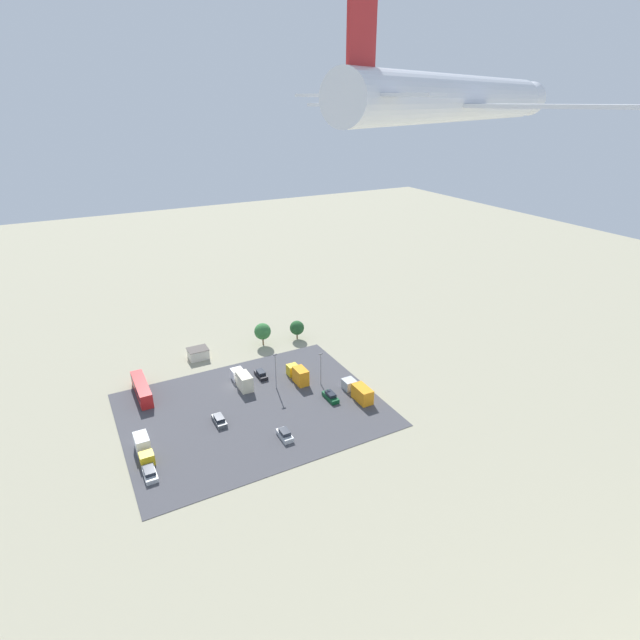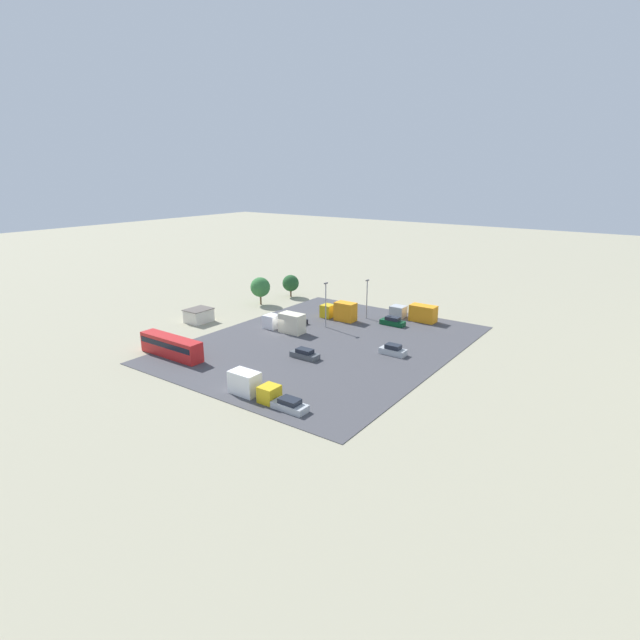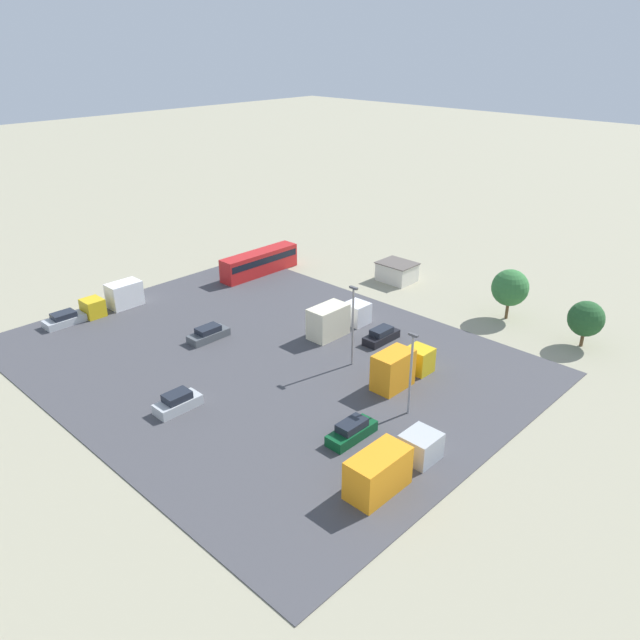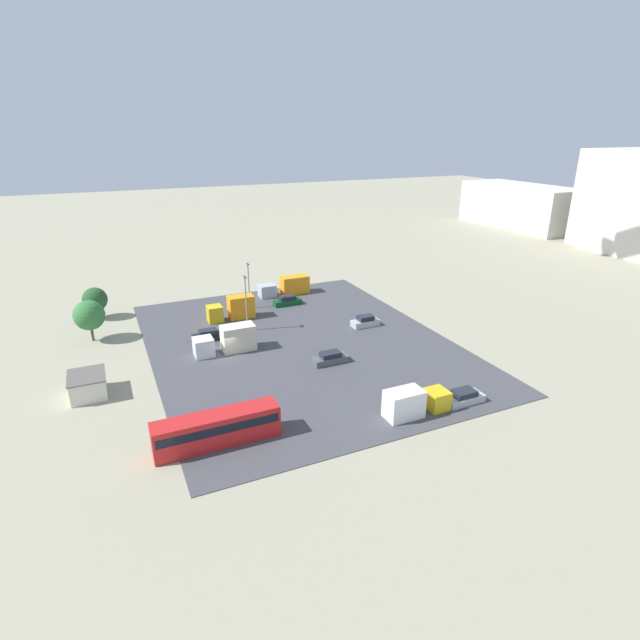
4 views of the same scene
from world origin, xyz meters
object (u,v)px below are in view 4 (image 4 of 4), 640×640
Objects in this scene: parked_car_3 at (464,397)px; parked_truck_1 at (229,340)px; parked_truck_0 at (234,309)px; parked_car_1 at (330,358)px; parked_car_2 at (287,301)px; parked_truck_3 at (287,286)px; shed_building at (88,385)px; parked_car_4 at (208,336)px; bus at (217,428)px; parked_car_0 at (365,322)px; parked_truck_2 at (413,403)px.

parked_truck_1 is (-23.41, -19.69, 0.97)m from parked_car_3.
parked_car_1 is at bearing -161.18° from parked_truck_0.
parked_car_2 is 1.04× the size of parked_car_3.
parked_car_2 is 19.70m from parked_truck_1.
parked_truck_3 is at bearing -38.50° from parked_truck_1.
shed_building is 18.39m from parked_car_4.
parked_car_3 is at bearing 82.35° from bus.
parked_truck_0 reaches higher than parked_car_3.
parked_truck_0 is at bearing 128.19° from shed_building.
parked_car_0 is at bearing -164.83° from parked_truck_3.
parked_truck_2 reaches higher than parked_car_1.
parked_truck_2 reaches higher than parked_car_4.
shed_building is at bearing 122.47° from parked_car_4.
parked_truck_0 reaches higher than parked_car_1.
parked_car_2 reaches higher than parked_car_3.
parked_truck_3 is (-8.12, 11.86, -0.19)m from parked_truck_0.
parked_truck_1 is 1.13× the size of parked_truck_2.
shed_building is at bearing 128.19° from parked_truck_0.
parked_car_4 is (-4.46, -22.58, -0.04)m from parked_car_0.
parked_car_0 is 0.95× the size of parked_car_4.
parked_car_0 is 0.58× the size of parked_truck_0.
parked_truck_1 is at bearing 161.77° from parked_truck_0.
parked_truck_0 is (-11.12, -17.08, 0.94)m from parked_car_0.
parked_truck_2 is (37.36, -0.30, 0.69)m from parked_car_2.
parked_car_1 is at bearing 172.76° from parked_car_2.
shed_building is at bearing -143.94° from bus.
parked_car_2 is at bearing -75.14° from parked_truck_0.
parked_car_0 is at bearing -88.72° from parked_truck_1.
parked_car_0 reaches higher than parked_car_3.
bus is 2.70× the size of parked_car_4.
shed_building is 41.09m from parked_truck_3.
parked_car_4 is at bearing 169.50° from bus.
parked_car_1 is at bearing -47.95° from parked_car_0.
shed_building is 41.26m from parked_car_3.
bus is 20.42m from parked_car_1.
shed_building is 1.14× the size of parked_car_0.
parked_truck_0 reaches higher than bus.
parked_truck_0 reaches higher than parked_truck_1.
parked_car_1 is 18.44m from parked_car_4.
parked_car_3 is at bearing -139.93° from parked_truck_1.
parked_car_2 is (-19.13, 30.83, -0.52)m from shed_building.
parked_truck_0 reaches higher than parked_car_0.
shed_building reaches higher than parked_car_4.
parked_truck_1 is at bearing 50.97° from parked_car_1.
parked_truck_1 is 25.18m from parked_truck_3.
parked_truck_2 is 0.79× the size of parked_truck_3.
parked_truck_0 is (2.61, -9.82, 0.95)m from parked_car_2.
parked_truck_3 is (-24.65, 32.88, 0.24)m from shed_building.
parked_car_4 is 0.61× the size of parked_truck_2.
parked_car_2 is at bearing -152.13° from parked_car_0.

